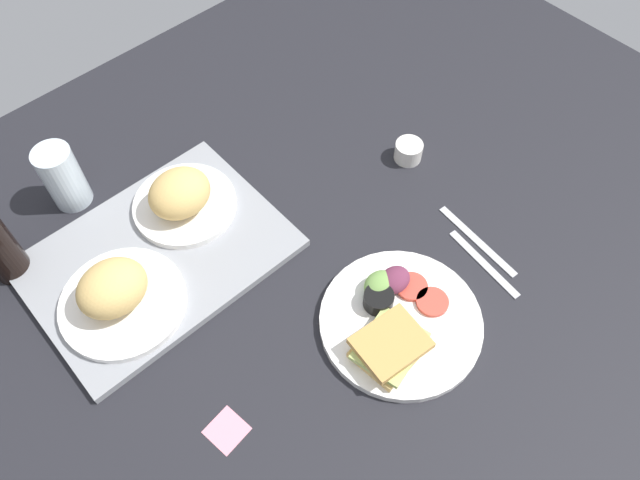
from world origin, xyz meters
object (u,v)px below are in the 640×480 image
object	(u,v)px
fork	(484,263)
sticky_note	(227,430)
plate_with_salad	(397,320)
drinking_glass	(63,177)
knife	(477,240)
serving_tray	(158,256)
bread_plate_near	(117,294)
bread_plate_far	(182,197)
espresso_cup	(408,151)

from	to	relation	value
fork	sticky_note	xyz separation A→B (cm)	(-52.99, 7.67, -0.19)
plate_with_salad	drinking_glass	size ratio (longest dim) A/B	2.09
knife	sticky_note	size ratio (longest dim) A/B	3.39
fork	sticky_note	bearing A→B (deg)	88.53
serving_tray	sticky_note	bearing A→B (deg)	-106.64
bread_plate_near	drinking_glass	distance (cm)	27.84
bread_plate_near	knife	world-z (taller)	bread_plate_near
bread_plate_near	drinking_glass	size ratio (longest dim) A/B	1.63
serving_tray	bread_plate_far	world-z (taller)	bread_plate_far
bread_plate_near	sticky_note	xyz separation A→B (cm)	(0.16, -28.75, -5.12)
plate_with_salad	sticky_note	size ratio (longest dim) A/B	4.95
serving_tray	sticky_note	size ratio (longest dim) A/B	8.04
knife	sticky_note	distance (cm)	56.11
plate_with_salad	fork	size ratio (longest dim) A/B	1.63
sticky_note	bread_plate_near	bearing A→B (deg)	90.32
drinking_glass	espresso_cup	bearing A→B (deg)	-33.37
bread_plate_near	plate_with_salad	xyz separation A→B (cm)	(32.48, -34.00, -3.45)
plate_with_salad	fork	bearing A→B (deg)	-6.67
serving_tray	bread_plate_near	size ratio (longest dim) A/B	2.09
sticky_note	fork	bearing A→B (deg)	-8.23
espresso_cup	knife	xyz separation A→B (cm)	(-5.44, -22.85, -1.75)
espresso_cup	knife	world-z (taller)	espresso_cup
bread_plate_far	espresso_cup	xyz separation A→B (cm)	(41.83, -18.82, -3.33)
knife	sticky_note	world-z (taller)	knife
bread_plate_far	knife	distance (cm)	55.56
knife	plate_with_salad	bearing A→B (deg)	99.04
serving_tray	drinking_glass	xyz separation A→B (cm)	(-4.37, 22.51, 5.83)
drinking_glass	sticky_note	bearing A→B (deg)	-95.74
espresso_cup	knife	bearing A→B (deg)	-103.39
fork	serving_tray	bearing A→B (deg)	53.05
bread_plate_near	espresso_cup	distance (cm)	62.41
knife	fork	bearing A→B (deg)	148.34
serving_tray	bread_plate_far	distance (cm)	11.56
drinking_glass	sticky_note	xyz separation A→B (cm)	(-5.62, -55.94, -6.57)
bread_plate_near	drinking_glass	world-z (taller)	drinking_glass
bread_plate_far	plate_with_salad	size ratio (longest dim) A/B	0.70
bread_plate_near	bread_plate_far	distance (cm)	21.82
plate_with_salad	espresso_cup	size ratio (longest dim) A/B	4.95
bread_plate_far	bread_plate_near	bearing A→B (deg)	-154.90
drinking_glass	fork	distance (cm)	79.56
serving_tray	espresso_cup	distance (cm)	53.39
knife	espresso_cup	bearing A→B (deg)	-8.18
serving_tray	knife	world-z (taller)	serving_tray
fork	knife	size ratio (longest dim) A/B	0.89
serving_tray	knife	xyz separation A→B (cm)	(45.99, -37.10, -0.55)
bread_plate_far	plate_with_salad	distance (cm)	45.23
sticky_note	bread_plate_far	bearing A→B (deg)	62.73
bread_plate_near	drinking_glass	bearing A→B (deg)	77.99
serving_tray	knife	size ratio (longest dim) A/B	2.37
drinking_glass	knife	size ratio (longest dim) A/B	0.70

